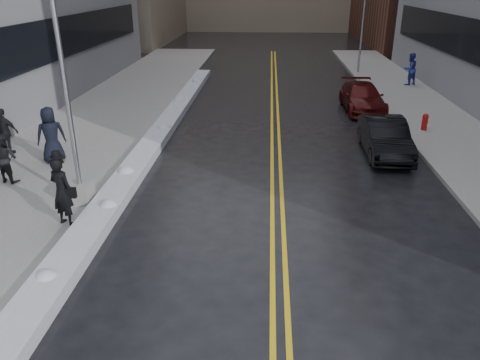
% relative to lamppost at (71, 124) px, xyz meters
% --- Properties ---
extents(ground, '(160.00, 160.00, 0.00)m').
position_rel_lamppost_xyz_m(ground, '(3.30, -2.00, -2.53)').
color(ground, black).
rests_on(ground, ground).
extents(sidewalk_west, '(5.50, 50.00, 0.15)m').
position_rel_lamppost_xyz_m(sidewalk_west, '(-2.45, 8.00, -2.46)').
color(sidewalk_west, gray).
rests_on(sidewalk_west, ground).
extents(sidewalk_east, '(4.00, 50.00, 0.15)m').
position_rel_lamppost_xyz_m(sidewalk_east, '(13.30, 8.00, -2.46)').
color(sidewalk_east, gray).
rests_on(sidewalk_east, ground).
extents(lane_line_left, '(0.12, 50.00, 0.01)m').
position_rel_lamppost_xyz_m(lane_line_left, '(5.65, 8.00, -2.53)').
color(lane_line_left, gold).
rests_on(lane_line_left, ground).
extents(lane_line_right, '(0.12, 50.00, 0.01)m').
position_rel_lamppost_xyz_m(lane_line_right, '(5.95, 8.00, -2.53)').
color(lane_line_right, gold).
rests_on(lane_line_right, ground).
extents(snow_ridge, '(0.90, 30.00, 0.34)m').
position_rel_lamppost_xyz_m(snow_ridge, '(0.85, 6.00, -2.36)').
color(snow_ridge, silver).
rests_on(snow_ridge, ground).
extents(lamppost, '(0.65, 0.65, 7.62)m').
position_rel_lamppost_xyz_m(lamppost, '(0.00, 0.00, 0.00)').
color(lamppost, gray).
rests_on(lamppost, sidewalk_west).
extents(fire_hydrant, '(0.26, 0.26, 0.73)m').
position_rel_lamppost_xyz_m(fire_hydrant, '(12.30, 8.00, -1.98)').
color(fire_hydrant, maroon).
rests_on(fire_hydrant, sidewalk_east).
extents(traffic_signal, '(0.16, 0.20, 6.00)m').
position_rel_lamppost_xyz_m(traffic_signal, '(11.80, 22.00, 0.87)').
color(traffic_signal, gray).
rests_on(traffic_signal, sidewalk_east).
extents(pedestrian_fedora, '(0.82, 0.69, 1.92)m').
position_rel_lamppost_xyz_m(pedestrian_fedora, '(0.10, -1.34, -1.42)').
color(pedestrian_fedora, black).
rests_on(pedestrian_fedora, sidewalk_west).
extents(pedestrian_b, '(0.93, 0.81, 1.62)m').
position_rel_lamppost_xyz_m(pedestrian_b, '(-2.95, 1.37, -1.57)').
color(pedestrian_b, black).
rests_on(pedestrian_b, sidewalk_west).
extents(pedestrian_c, '(1.17, 1.03, 2.02)m').
position_rel_lamppost_xyz_m(pedestrian_c, '(-2.21, 3.20, -1.37)').
color(pedestrian_c, black).
rests_on(pedestrian_c, sidewalk_west).
extents(pedestrian_d, '(1.05, 0.47, 1.76)m').
position_rel_lamppost_xyz_m(pedestrian_d, '(-4.29, 3.87, -1.50)').
color(pedestrian_d, black).
rests_on(pedestrian_d, sidewalk_west).
extents(pedestrian_east, '(1.18, 1.10, 1.94)m').
position_rel_lamppost_xyz_m(pedestrian_east, '(14.16, 17.65, -1.41)').
color(pedestrian_east, navy).
rests_on(pedestrian_east, sidewalk_east).
extents(car_black, '(1.54, 4.25, 1.39)m').
position_rel_lamppost_xyz_m(car_black, '(9.93, 5.11, -1.84)').
color(car_black, black).
rests_on(car_black, ground).
extents(car_maroon, '(1.94, 4.64, 1.34)m').
position_rel_lamppost_xyz_m(car_maroon, '(10.26, 11.77, -1.86)').
color(car_maroon, '#3E0A0A').
rests_on(car_maroon, ground).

